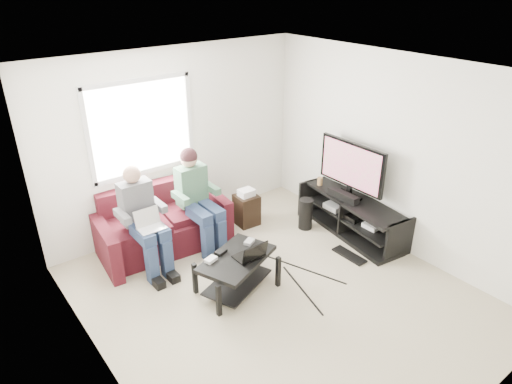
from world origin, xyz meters
TOP-DOWN VIEW (x-y plane):
  - floor at (0.00, 0.00)m, footprint 4.50×4.50m
  - ceiling at (0.00, 0.00)m, footprint 4.50×4.50m
  - wall_back at (0.00, 2.25)m, footprint 4.50×0.00m
  - wall_front at (0.00, -2.25)m, footprint 4.50×0.00m
  - wall_left at (-2.00, 0.00)m, footprint 0.00×4.50m
  - wall_right at (2.00, 0.00)m, footprint 0.00×4.50m
  - window at (-0.50, 2.23)m, footprint 1.48×0.04m
  - sofa at (-0.53, 1.82)m, footprint 1.87×0.99m
  - person_left at (-0.93, 1.51)m, footprint 0.40×0.70m
  - person_right at (-0.13, 1.53)m, footprint 0.40×0.71m
  - laptop_silver at (-0.93, 1.29)m, footprint 0.34×0.25m
  - coffee_table at (-0.31, 0.39)m, footprint 1.06×0.86m
  - laptop_black at (-0.19, 0.31)m, footprint 0.41×0.37m
  - controller_a at (-0.59, 0.51)m, footprint 0.16×0.13m
  - controller_b at (-0.41, 0.57)m, footprint 0.16×0.13m
  - controller_c at (-0.01, 0.54)m, footprint 0.17×0.14m
  - tv_stand at (1.77, 0.43)m, footprint 0.73×1.75m
  - tv at (1.77, 0.53)m, footprint 0.12×1.10m
  - soundbar at (1.65, 0.53)m, footprint 0.12×0.50m
  - drink_cup at (1.72, 1.06)m, footprint 0.08×0.08m
  - console_white at (1.77, 0.03)m, footprint 0.30×0.22m
  - console_grey at (1.77, 0.73)m, footprint 0.34×0.26m
  - console_black at (1.77, 0.38)m, footprint 0.38×0.30m
  - subwoofer at (1.35, 0.95)m, footprint 0.21×0.21m
  - keyboard_floor at (1.29, 0.03)m, footprint 0.17×0.49m
  - end_table at (0.73, 1.59)m, footprint 0.32×0.32m

SIDE VIEW (x-z plane):
  - floor at x=0.00m, z-range 0.00..0.00m
  - keyboard_floor at x=1.29m, z-range 0.00..0.03m
  - subwoofer at x=1.35m, z-range 0.00..0.47m
  - tv_stand at x=1.77m, z-range -0.03..0.53m
  - end_table at x=0.73m, z-range -0.03..0.54m
  - sofa at x=-0.53m, z-range -0.11..0.73m
  - console_white at x=1.77m, z-range 0.29..0.35m
  - console_black at x=1.77m, z-range 0.29..0.36m
  - console_grey at x=1.77m, z-range 0.29..0.37m
  - coffee_table at x=-0.31m, z-range 0.11..0.57m
  - controller_a at x=-0.59m, z-range 0.46..0.50m
  - controller_b at x=-0.41m, z-range 0.46..0.50m
  - controller_c at x=-0.01m, z-range 0.46..0.50m
  - laptop_black at x=-0.19m, z-range 0.46..0.70m
  - soundbar at x=1.65m, z-range 0.56..0.66m
  - drink_cup at x=1.72m, z-range 0.56..0.68m
  - laptop_silver at x=-0.93m, z-range 0.60..0.84m
  - person_left at x=-0.93m, z-range 0.07..1.41m
  - person_right at x=-0.13m, z-range 0.10..1.49m
  - tv at x=1.77m, z-range 0.61..1.42m
  - wall_back at x=0.00m, z-range -0.95..3.55m
  - wall_front at x=0.00m, z-range -0.95..3.55m
  - wall_left at x=-2.00m, z-range -0.95..3.55m
  - wall_right at x=2.00m, z-range -0.95..3.55m
  - window at x=-0.50m, z-range 0.96..2.24m
  - ceiling at x=0.00m, z-range 2.60..2.60m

